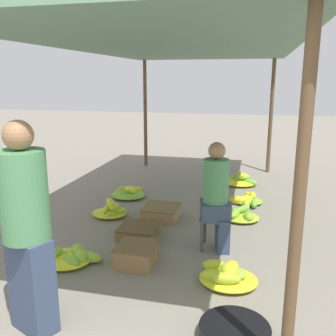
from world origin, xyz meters
name	(u,v)px	position (x,y,z in m)	size (l,w,h in m)	color
canopy_post_front_right	(298,214)	(1.40, 0.30, 1.21)	(0.08, 0.08, 2.42)	brown
canopy_post_back_left	(145,114)	(-1.40, 6.36, 1.21)	(0.08, 0.08, 2.42)	brown
canopy_post_back_right	(271,117)	(1.40, 6.36, 1.21)	(0.08, 0.08, 2.42)	brown
canopy_tarp	(178,47)	(0.00, 3.33, 2.44)	(3.21, 6.46, 0.04)	#567A60
vendor_foreground	(27,227)	(-0.56, 0.41, 0.90)	(0.48, 0.48, 1.73)	#384766
stool	(215,222)	(0.70, 2.27, 0.33)	(0.34, 0.34, 0.41)	#4C4C4C
vendor_seated	(217,195)	(0.72, 2.26, 0.68)	(0.41, 0.41, 1.31)	#384766
basin_black	(234,333)	(1.05, 0.64, 0.06)	(0.56, 0.56, 0.13)	black
banana_pile_left_0	(70,258)	(-0.82, 1.50, 0.06)	(0.72, 0.52, 0.18)	#8DBD33
banana_pile_left_1	(110,211)	(-0.94, 2.97, 0.09)	(0.54, 0.46, 0.28)	#B9CE2B
banana_pile_left_2	(129,193)	(-0.99, 3.93, 0.07)	(0.60, 0.61, 0.21)	#91BE32
banana_pile_right_0	(227,276)	(0.92, 1.48, 0.09)	(0.59, 0.52, 0.22)	#8EBD33
banana_pile_right_1	(247,200)	(1.04, 4.02, 0.07)	(0.55, 0.59, 0.18)	yellow
banana_pile_right_2	(241,181)	(0.87, 5.15, 0.08)	(0.65, 0.52, 0.27)	#C9D528
banana_pile_right_3	(241,216)	(0.97, 3.26, 0.07)	(0.56, 0.47, 0.20)	#88BB34
crate_near	(161,212)	(-0.18, 3.07, 0.10)	(0.51, 0.51, 0.19)	#9E7A4C
crate_mid	(139,232)	(-0.28, 2.33, 0.08)	(0.49, 0.49, 0.16)	brown
crate_far	(136,255)	(-0.09, 1.64, 0.12)	(0.42, 0.42, 0.24)	olive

